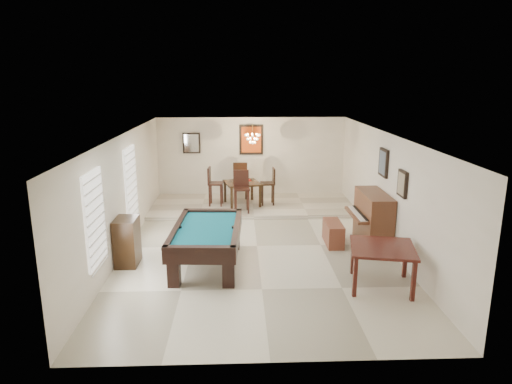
{
  "coord_description": "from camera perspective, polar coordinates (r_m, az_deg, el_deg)",
  "views": [
    {
      "loc": [
        -0.42,
        -10.02,
        3.83
      ],
      "look_at": [
        0.0,
        0.6,
        1.15
      ],
      "focal_mm": 32.0,
      "sensor_mm": 36.0,
      "label": 1
    }
  ],
  "objects": [
    {
      "name": "back_painting",
      "position": [
        14.61,
        -0.6,
        6.57
      ],
      "size": [
        0.75,
        0.06,
        0.95
      ],
      "primitive_type": "cube",
      "color": "#D84C14",
      "rests_on": "wall_back"
    },
    {
      "name": "upright_piano",
      "position": [
        10.94,
        13.68,
        -3.3
      ],
      "size": [
        0.84,
        1.5,
        1.25
      ],
      "primitive_type": null,
      "color": "brown",
      "rests_on": "ground_plane"
    },
    {
      "name": "dining_chair_north",
      "position": [
        14.31,
        -1.96,
        1.54
      ],
      "size": [
        0.44,
        0.44,
        1.17
      ],
      "primitive_type": null,
      "rotation": [
        0.0,
        0.0,
        3.12
      ],
      "color": "black",
      "rests_on": "dining_step"
    },
    {
      "name": "right_picture_upper",
      "position": [
        11.02,
        15.66,
        3.55
      ],
      "size": [
        0.06,
        0.55,
        0.65
      ],
      "primitive_type": "cube",
      "color": "slate",
      "rests_on": "wall_right"
    },
    {
      "name": "dining_chair_east",
      "position": [
        13.6,
        1.44,
        0.72
      ],
      "size": [
        0.43,
        0.43,
        1.1
      ],
      "primitive_type": null,
      "rotation": [
        0.0,
        0.0,
        -1.53
      ],
      "color": "black",
      "rests_on": "dining_step"
    },
    {
      "name": "chandelier",
      "position": [
        13.32,
        -0.44,
        7.13
      ],
      "size": [
        0.44,
        0.44,
        0.6
      ],
      "primitive_type": null,
      "color": "#FFE5B2",
      "rests_on": "ceiling"
    },
    {
      "name": "wall_front",
      "position": [
        6.08,
        1.91,
        -10.43
      ],
      "size": [
        6.0,
        0.04,
        2.6
      ],
      "primitive_type": "cube",
      "color": "silver",
      "rests_on": "ground_plane"
    },
    {
      "name": "wall_back",
      "position": [
        14.74,
        -0.59,
        4.27
      ],
      "size": [
        6.0,
        0.04,
        2.6
      ],
      "primitive_type": "cube",
      "color": "silver",
      "rests_on": "ground_plane"
    },
    {
      "name": "dining_chair_south",
      "position": [
        12.79,
        -1.81,
        0.02
      ],
      "size": [
        0.46,
        0.46,
        1.18
      ],
      "primitive_type": null,
      "rotation": [
        0.0,
        0.0,
        0.07
      ],
      "color": "black",
      "rests_on": "dining_step"
    },
    {
      "name": "dining_step",
      "position": [
        13.8,
        -0.43,
        -1.7
      ],
      "size": [
        6.0,
        2.5,
        0.12
      ],
      "primitive_type": "cube",
      "color": "beige",
      "rests_on": "ground_plane"
    },
    {
      "name": "ceiling",
      "position": [
        10.1,
        0.13,
        7.16
      ],
      "size": [
        6.0,
        9.0,
        0.04
      ],
      "primitive_type": "cube",
      "color": "white",
      "rests_on": "wall_back"
    },
    {
      "name": "wall_left",
      "position": [
        10.65,
        -16.22,
        -0.16
      ],
      "size": [
        0.04,
        9.0,
        2.6
      ],
      "primitive_type": "cube",
      "color": "silver",
      "rests_on": "ground_plane"
    },
    {
      "name": "apothecary_chest",
      "position": [
        9.94,
        -15.81,
        -5.96
      ],
      "size": [
        0.45,
        0.67,
        1.0
      ],
      "primitive_type": "cube",
      "color": "black",
      "rests_on": "ground_plane"
    },
    {
      "name": "dining_chair_west",
      "position": [
        13.55,
        -5.05,
        0.7
      ],
      "size": [
        0.45,
        0.45,
        1.14
      ],
      "primitive_type": null,
      "rotation": [
        0.0,
        0.0,
        1.49
      ],
      "color": "black",
      "rests_on": "dining_step"
    },
    {
      "name": "wall_right",
      "position": [
        10.88,
        16.12,
        0.14
      ],
      "size": [
        0.04,
        9.0,
        2.6
      ],
      "primitive_type": "cube",
      "color": "silver",
      "rests_on": "ground_plane"
    },
    {
      "name": "window_left_front",
      "position": [
        8.57,
        -19.5,
        -3.14
      ],
      "size": [
        0.06,
        1.0,
        1.7
      ],
      "primitive_type": "cube",
      "color": "white",
      "rests_on": "wall_left"
    },
    {
      "name": "piano_bench",
      "position": [
        10.94,
        9.63,
        -5.09
      ],
      "size": [
        0.38,
        0.95,
        0.52
      ],
      "primitive_type": "cube",
      "rotation": [
        0.0,
        0.0,
        -0.02
      ],
      "color": "brown",
      "rests_on": "ground_plane"
    },
    {
      "name": "right_picture_lower",
      "position": [
        9.86,
        17.84,
        0.99
      ],
      "size": [
        0.06,
        0.45,
        0.55
      ],
      "primitive_type": "cube",
      "color": "gray",
      "rests_on": "wall_right"
    },
    {
      "name": "square_table",
      "position": [
        8.93,
        15.39,
        -8.98
      ],
      "size": [
        1.36,
        1.36,
        0.8
      ],
      "primitive_type": null,
      "rotation": [
        0.0,
        0.0,
        -0.21
      ],
      "color": "#38130E",
      "rests_on": "ground_plane"
    },
    {
      "name": "window_left_rear",
      "position": [
        11.19,
        -15.39,
        1.1
      ],
      "size": [
        0.06,
        1.0,
        1.7
      ],
      "primitive_type": "cube",
      "color": "white",
      "rests_on": "wall_left"
    },
    {
      "name": "dining_table",
      "position": [
        13.6,
        -1.74,
        0.08
      ],
      "size": [
        1.19,
        1.19,
        0.81
      ],
      "primitive_type": null,
      "rotation": [
        0.0,
        0.0,
        0.25
      ],
      "color": "black",
      "rests_on": "dining_step"
    },
    {
      "name": "back_mirror",
      "position": [
        14.69,
        -8.06,
        6.08
      ],
      "size": [
        0.55,
        0.06,
        0.65
      ],
      "primitive_type": "cube",
      "color": "white",
      "rests_on": "wall_back"
    },
    {
      "name": "flower_vase",
      "position": [
        13.48,
        -1.76,
        2.19
      ],
      "size": [
        0.16,
        0.16,
        0.21
      ],
      "primitive_type": null,
      "rotation": [
        0.0,
        0.0,
        0.33
      ],
      "color": "red",
      "rests_on": "dining_table"
    },
    {
      "name": "ground_plane",
      "position": [
        10.74,
        0.13,
        -6.8
      ],
      "size": [
        6.0,
        9.0,
        0.02
      ],
      "primitive_type": "cube",
      "color": "beige"
    },
    {
      "name": "pool_table",
      "position": [
        9.59,
        -6.12,
        -6.82
      ],
      "size": [
        1.46,
        2.53,
        0.82
      ],
      "primitive_type": null,
      "rotation": [
        0.0,
        0.0,
        -0.05
      ],
      "color": "black",
      "rests_on": "ground_plane"
    }
  ]
}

